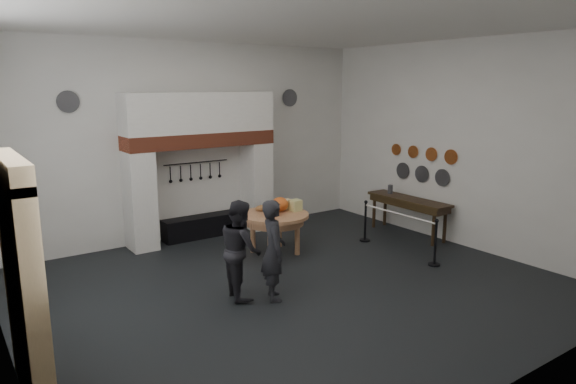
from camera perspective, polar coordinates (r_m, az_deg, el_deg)
floor at (r=9.34m, az=0.61°, el=-10.37°), size 9.00×8.00×0.02m
ceiling at (r=8.70m, az=0.68°, el=18.23°), size 9.00×8.00×0.02m
wall_back at (r=12.20m, az=-10.40°, el=5.61°), size 9.00×0.02×4.50m
wall_front at (r=6.01m, az=23.40°, el=-1.44°), size 9.00×0.02×4.50m
wall_right at (r=11.91m, az=18.62°, el=5.05°), size 0.02×8.00×4.50m
chimney_pier_left at (r=11.53m, az=-16.12°, el=-0.94°), size 0.55×0.70×2.15m
chimney_pier_right at (r=12.75m, az=-3.51°, el=0.70°), size 0.55×0.70×2.15m
hearth_brick_band at (r=11.87m, az=-9.70°, el=5.76°), size 3.50×0.72×0.32m
chimney_hood at (r=11.83m, az=-9.80°, el=8.70°), size 3.50×0.70×0.90m
iron_range at (r=12.32m, az=-9.51°, el=-3.78°), size 1.90×0.45×0.50m
utensil_rail at (r=12.19m, az=-10.15°, el=3.24°), size 1.60×0.02×0.02m
door_recess at (r=6.48m, az=-28.03°, el=-10.23°), size 0.04×1.10×2.50m
door_jamb_near at (r=5.82m, az=-26.29°, el=-11.98°), size 0.22×0.30×2.60m
door_jamb_far at (r=7.13m, az=-28.08°, el=-7.85°), size 0.22×0.30×2.60m
door_lintel at (r=6.14m, az=-28.46°, el=2.16°), size 0.22×1.70×0.30m
work_table at (r=10.80m, az=-1.48°, el=-2.59°), size 1.64×1.64×0.07m
pumpkin at (r=10.94m, az=-0.90°, el=-1.38°), size 0.36×0.36×0.31m
cheese_block_big at (r=11.00m, az=0.83°, el=-1.50°), size 0.22×0.22×0.24m
cheese_block_small at (r=11.23m, az=-0.14°, el=-1.32°), size 0.18×0.18×0.20m
wicker_basket at (r=10.56m, az=-1.71°, el=-2.11°), size 0.37×0.37×0.22m
bread_loaf at (r=11.01m, az=-2.92°, el=-1.79°), size 0.31×0.18×0.13m
visitor_near at (r=8.54m, az=-1.61°, el=-6.46°), size 0.61×0.73×1.70m
visitor_far at (r=8.67m, az=-5.30°, el=-6.32°), size 0.79×0.93×1.67m
side_table at (r=12.48m, az=13.24°, el=-0.79°), size 0.55×2.20×0.06m
pewter_jug at (r=12.85m, az=11.29°, el=0.29°), size 0.12×0.12×0.22m
copper_pan_a at (r=12.04m, az=17.65°, el=3.73°), size 0.03×0.34×0.34m
copper_pan_b at (r=12.38m, az=15.63°, el=4.06°), size 0.03×0.32×0.32m
copper_pan_c at (r=12.73m, az=13.73°, el=4.36°), size 0.03×0.30×0.30m
copper_pan_d at (r=13.10m, az=11.93°, el=4.64°), size 0.03×0.28×0.28m
pewter_plate_left at (r=12.23m, az=16.76°, el=1.53°), size 0.03×0.40×0.40m
pewter_plate_mid at (r=12.61m, az=14.64°, el=1.95°), size 0.03×0.40×0.40m
pewter_plate_right at (r=13.00m, az=12.63°, el=2.33°), size 0.03×0.40×0.40m
pewter_plate_back_left at (r=11.25m, az=-23.25°, el=9.21°), size 0.44×0.03×0.44m
pewter_plate_back_right at (r=13.45m, az=0.20°, el=10.42°), size 0.44×0.03×0.44m
barrier_post_near at (r=10.60m, az=16.05°, el=-5.53°), size 0.05×0.05×0.90m
barrier_post_far at (r=11.90m, az=8.59°, el=-3.31°), size 0.05×0.05×0.90m
barrier_rope at (r=11.12m, az=12.19°, el=-2.39°), size 0.04×2.00×0.04m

